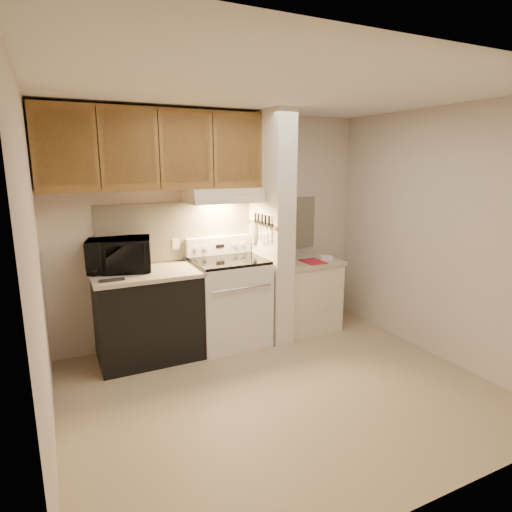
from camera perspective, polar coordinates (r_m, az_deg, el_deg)
floor at (r=3.96m, az=3.24°, el=-17.42°), size 3.60×3.60×0.00m
ceiling at (r=3.47m, az=3.78°, el=21.20°), size 3.60×3.60×0.00m
wall_back at (r=4.85m, az=-5.30°, el=3.85°), size 3.60×2.50×0.02m
wall_left at (r=3.07m, az=-27.22°, el=-2.51°), size 0.02×3.00×2.50m
wall_right at (r=4.65m, az=23.18°, el=2.54°), size 0.02×3.00×2.50m
backsplash at (r=4.84m, az=-5.24°, el=3.66°), size 2.60×0.02×0.63m
range_body at (r=4.72m, az=-3.60°, el=-6.23°), size 0.76×0.65×0.92m
oven_window at (r=4.43m, az=-2.02°, el=-6.93°), size 0.50×0.01×0.30m
oven_handle at (r=4.33m, az=-1.84°, el=-4.33°), size 0.65×0.02×0.02m
cooktop at (r=4.59m, az=-3.68°, el=-0.61°), size 0.74×0.64×0.03m
range_backguard at (r=4.83m, az=-4.99°, el=1.41°), size 0.76×0.08×0.20m
range_display at (r=4.79m, az=-4.81°, el=1.32°), size 0.10×0.01×0.04m
range_knob_left_outer at (r=4.69m, az=-7.98°, el=1.02°), size 0.05×0.02×0.05m
range_knob_left_inner at (r=4.72m, az=-6.83°, el=1.13°), size 0.05×0.02×0.05m
range_knob_right_inner at (r=4.85m, az=-2.82°, el=1.50°), size 0.05×0.02×0.05m
range_knob_right_outer at (r=4.89m, az=-1.74°, el=1.60°), size 0.05×0.02×0.05m
dishwasher_front at (r=4.50m, az=-14.15°, el=-7.90°), size 1.00×0.63×0.87m
left_countertop at (r=4.36m, az=-14.47°, el=-2.29°), size 1.04×0.67×0.04m
spoon_rest at (r=4.11m, az=-18.69°, el=-3.05°), size 0.23×0.08×0.02m
teal_jar at (r=4.51m, az=-19.45°, el=-1.23°), size 0.11×0.11×0.10m
outlet at (r=4.70m, az=-10.62°, el=1.57°), size 0.08×0.01×0.12m
microwave at (r=4.42m, az=-17.76°, el=0.16°), size 0.67×0.52×0.33m
partition_pillar at (r=4.74m, az=2.00°, el=3.70°), size 0.22×0.70×2.50m
pillar_trim at (r=4.68m, az=0.75°, el=4.21°), size 0.01×0.70×0.04m
knife_strip at (r=4.63m, az=0.97°, el=4.38°), size 0.02×0.42×0.04m
knife_blade_a at (r=4.50m, az=1.78°, el=2.84°), size 0.01×0.03×0.16m
knife_handle_a at (r=4.48m, az=1.76°, el=4.74°), size 0.02×0.02×0.10m
knife_blade_b at (r=4.58m, az=1.25°, el=2.88°), size 0.01×0.04×0.18m
knife_handle_b at (r=4.55m, az=1.28°, el=4.87°), size 0.02×0.02×0.10m
knife_blade_c at (r=4.64m, az=0.83°, el=2.90°), size 0.01×0.04×0.20m
knife_handle_c at (r=4.62m, az=0.84°, el=4.98°), size 0.02×0.02×0.10m
knife_blade_d at (r=4.71m, az=0.41°, el=3.28°), size 0.01×0.04×0.16m
knife_handle_d at (r=4.70m, az=0.35°, el=5.11°), size 0.02×0.02×0.10m
knife_blade_e at (r=4.79m, az=-0.08°, el=3.32°), size 0.01×0.04×0.18m
knife_handle_e at (r=4.77m, az=-0.07°, el=5.21°), size 0.02×0.02×0.10m
oven_mitt at (r=4.84m, az=-0.33°, el=3.05°), size 0.03×0.09×0.22m
right_cab_base at (r=5.16m, az=6.46°, el=-5.29°), size 0.70×0.60×0.81m
right_countertop at (r=5.05m, az=6.58°, el=-0.69°), size 0.74×0.64×0.04m
red_folder at (r=4.93m, az=7.61°, el=-0.75°), size 0.22×0.30×0.01m
white_box at (r=5.08m, az=9.29°, el=-0.23°), size 0.17×0.13×0.04m
range_hood at (r=4.60m, az=-4.40°, el=8.11°), size 0.78×0.44×0.15m
hood_lip at (r=4.41m, az=-3.37°, el=7.35°), size 0.78×0.04×0.06m
upper_cabinets at (r=4.43m, az=-13.29°, el=13.61°), size 2.18×0.33×0.77m
cab_door_a at (r=4.15m, az=-24.10°, el=12.99°), size 0.46×0.01×0.63m
cab_gap_a at (r=4.17m, az=-20.27°, el=13.28°), size 0.01×0.01×0.73m
cab_door_b at (r=4.21m, az=-16.49°, el=13.52°), size 0.46×0.01×0.63m
cab_gap_b at (r=4.27m, az=-12.79°, el=13.69°), size 0.01×0.01×0.73m
cab_door_c at (r=4.34m, az=-9.20°, el=13.81°), size 0.46×0.01×0.63m
cab_gap_c at (r=4.43m, az=-5.72°, el=13.87°), size 0.01×0.01×0.73m
cab_door_d at (r=4.53m, az=-2.40°, el=13.89°), size 0.46×0.01×0.63m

